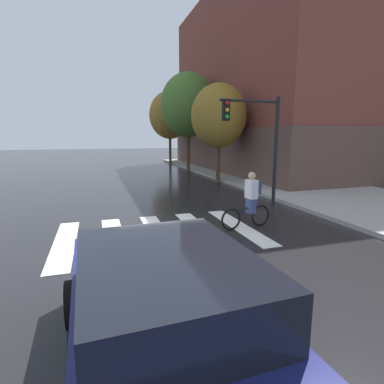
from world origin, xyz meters
name	(u,v)px	position (x,y,z in m)	size (l,w,h in m)	color
ground_plane	(162,234)	(0.00, 0.00, 0.00)	(120.00, 120.00, 0.00)	black
crosswalk_stripes	(159,234)	(-0.09, 0.00, 0.01)	(5.51, 3.83, 0.01)	silver
manhole_cover	(189,287)	(-0.17, -3.16, 0.00)	(0.64, 0.64, 0.01)	#473D1E
sedan_near	(165,318)	(-1.07, -5.21, 0.82)	(2.30, 4.67, 1.59)	navy
cyclist	(250,200)	(2.64, -0.22, 0.84)	(1.70, 0.39, 1.69)	black
traffic_light_near	(258,132)	(4.25, 2.31, 2.86)	(2.47, 0.28, 4.20)	black
fire_hydrant	(261,175)	(7.28, 7.02, 0.53)	(0.33, 0.22, 0.78)	gold
street_tree_near	(219,116)	(5.27, 8.63, 3.86)	(3.21, 3.21, 5.72)	#4C3823
street_tree_mid	(188,105)	(5.26, 14.69, 5.04)	(4.19, 4.19, 7.46)	#4C3823
street_tree_far	(170,115)	(5.28, 20.74, 4.67)	(3.88, 3.88, 6.91)	#4C3823
corner_building	(315,87)	(16.09, 13.87, 6.71)	(18.45, 20.08, 13.52)	brown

